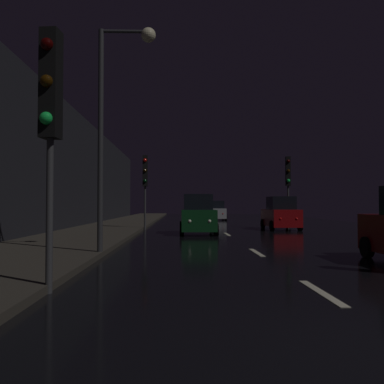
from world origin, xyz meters
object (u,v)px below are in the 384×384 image
(traffic_light_near_left, at_px, (50,103))
(car_distant_taillights, at_px, (217,211))
(traffic_light_far_left, at_px, (145,176))
(traffic_light_far_right, at_px, (288,176))
(car_approaching_headlights, at_px, (198,216))
(car_parked_right_far, at_px, (281,214))
(streetlamp_overhead, at_px, (117,103))

(traffic_light_near_left, bearing_deg, car_distant_taillights, 176.99)
(traffic_light_far_left, relative_size, traffic_light_far_right, 0.98)
(traffic_light_far_right, height_order, car_distant_taillights, traffic_light_far_right)
(traffic_light_near_left, bearing_deg, car_approaching_headlights, 174.55)
(traffic_light_far_right, relative_size, car_parked_right_far, 1.16)
(traffic_light_far_right, relative_size, car_distant_taillights, 1.22)
(traffic_light_far_left, xyz_separation_m, car_parked_right_far, (8.38, 0.12, -2.36))
(traffic_light_near_left, height_order, car_approaching_headlights, traffic_light_near_left)
(car_approaching_headlights, xyz_separation_m, car_parked_right_far, (5.29, 3.83, -0.02))
(traffic_light_far_left, height_order, traffic_light_far_right, traffic_light_far_right)
(traffic_light_far_left, distance_m, streetlamp_overhead, 13.59)
(traffic_light_far_left, height_order, traffic_light_near_left, traffic_light_far_left)
(traffic_light_far_right, bearing_deg, streetlamp_overhead, -24.28)
(traffic_light_near_left, relative_size, car_parked_right_far, 1.13)
(car_approaching_headlights, bearing_deg, traffic_light_far_right, 129.66)
(traffic_light_near_left, distance_m, car_distant_taillights, 35.59)
(traffic_light_far_right, distance_m, streetlamp_overhead, 17.36)
(traffic_light_far_left, bearing_deg, car_parked_right_far, 87.75)
(traffic_light_far_left, relative_size, traffic_light_near_left, 1.00)
(traffic_light_near_left, height_order, streetlamp_overhead, streetlamp_overhead)
(traffic_light_far_right, relative_size, traffic_light_near_left, 1.02)
(streetlamp_overhead, height_order, car_distant_taillights, streetlamp_overhead)
(traffic_light_near_left, bearing_deg, streetlamp_overhead, -177.62)
(traffic_light_far_left, bearing_deg, car_approaching_headlights, 36.64)
(traffic_light_far_right, relative_size, streetlamp_overhead, 0.69)
(car_approaching_headlights, distance_m, car_distant_taillights, 20.20)
(car_distant_taillights, relative_size, car_parked_right_far, 0.95)
(traffic_light_near_left, relative_size, streetlamp_overhead, 0.67)
(traffic_light_far_right, distance_m, car_parked_right_far, 2.85)
(streetlamp_overhead, bearing_deg, car_distant_taillights, 79.53)
(streetlamp_overhead, xyz_separation_m, car_approaching_headlights, (2.81, 9.81, -3.60))
(car_distant_taillights, distance_m, car_parked_right_far, 16.39)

